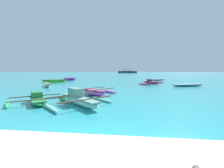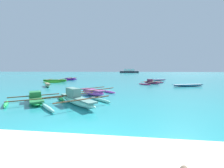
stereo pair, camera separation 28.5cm
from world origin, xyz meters
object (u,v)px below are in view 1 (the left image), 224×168
(moored_boat_3, at_px, (156,80))
(moored_boat_7, at_px, (151,82))
(moored_boat_2, at_px, (69,79))
(moored_boat_1, at_px, (37,99))
(moored_boat_8, at_px, (94,92))
(moored_boat_6, at_px, (187,85))
(moored_boat_5, at_px, (79,99))
(moored_boat_0, at_px, (54,81))
(moored_boat_4, at_px, (47,85))
(distant_ferry, at_px, (127,71))

(moored_boat_3, distance_m, moored_boat_7, 6.63)
(moored_boat_3, bearing_deg, moored_boat_2, 166.79)
(moored_boat_1, xyz_separation_m, moored_boat_8, (3.02, 2.98, 0.04))
(moored_boat_6, bearing_deg, moored_boat_5, -151.66)
(moored_boat_0, height_order, moored_boat_7, moored_boat_7)
(moored_boat_7, height_order, moored_boat_8, moored_boat_7)
(moored_boat_0, relative_size, moored_boat_1, 1.05)
(moored_boat_0, distance_m, moored_boat_7, 15.60)
(moored_boat_0, bearing_deg, moored_boat_8, -63.72)
(moored_boat_1, bearing_deg, moored_boat_0, 166.50)
(moored_boat_0, relative_size, moored_boat_5, 0.97)
(moored_boat_2, height_order, moored_boat_6, moored_boat_2)
(moored_boat_3, height_order, moored_boat_5, moored_boat_5)
(moored_boat_1, bearing_deg, moored_boat_5, 47.16)
(moored_boat_4, distance_m, distant_ferry, 71.53)
(moored_boat_3, height_order, distant_ferry, distant_ferry)
(moored_boat_0, height_order, moored_boat_8, moored_boat_8)
(moored_boat_8, bearing_deg, moored_boat_1, -97.48)
(moored_boat_7, bearing_deg, moored_boat_1, -89.33)
(moored_boat_0, height_order, moored_boat_4, moored_boat_0)
(moored_boat_6, distance_m, distant_ferry, 69.08)
(moored_boat_1, xyz_separation_m, moored_boat_3, (10.91, 19.97, -0.06))
(moored_boat_3, bearing_deg, distant_ferry, 79.70)
(moored_boat_3, xyz_separation_m, moored_boat_8, (-7.89, -16.99, 0.10))
(moored_boat_3, height_order, moored_boat_6, moored_boat_6)
(moored_boat_0, distance_m, moored_boat_1, 15.99)
(moored_boat_0, relative_size, moored_boat_2, 1.04)
(moored_boat_8, bearing_deg, moored_boat_3, 102.94)
(moored_boat_0, xyz_separation_m, distant_ferry, (11.62, 64.51, 0.75))
(moored_boat_5, xyz_separation_m, moored_boat_6, (10.27, 10.82, -0.16))
(moored_boat_4, height_order, moored_boat_5, moored_boat_5)
(moored_boat_5, distance_m, moored_boat_7, 15.23)
(moored_boat_2, distance_m, moored_boat_5, 21.30)
(moored_boat_4, bearing_deg, distant_ferry, 135.63)
(moored_boat_2, relative_size, moored_boat_8, 0.95)
(moored_boat_5, height_order, distant_ferry, distant_ferry)
(moored_boat_1, relative_size, moored_boat_7, 0.81)
(moored_boat_7, bearing_deg, moored_boat_0, -149.29)
(moored_boat_5, distance_m, moored_boat_8, 3.27)
(moored_boat_1, bearing_deg, moored_boat_2, 159.39)
(moored_boat_4, bearing_deg, moored_boat_1, -10.94)
(moored_boat_1, xyz_separation_m, moored_boat_7, (9.14, 13.58, 0.01))
(moored_boat_1, distance_m, moored_boat_6, 16.82)
(moored_boat_4, xyz_separation_m, moored_boat_7, (13.16, 5.35, -0.02))
(moored_boat_1, height_order, moored_boat_5, moored_boat_5)
(moored_boat_1, bearing_deg, moored_boat_8, 97.49)
(moored_boat_3, relative_size, moored_boat_7, 0.77)
(moored_boat_4, bearing_deg, moored_boat_5, 1.90)
(moored_boat_0, relative_size, moored_boat_8, 0.99)
(moored_boat_2, bearing_deg, distant_ferry, 85.42)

